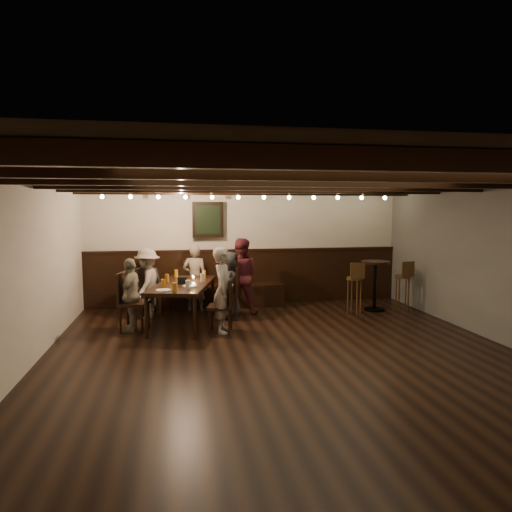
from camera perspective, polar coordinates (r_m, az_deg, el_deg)
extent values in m
plane|color=black|center=(6.32, 3.78, -12.29)|extent=(7.00, 7.00, 0.00)
plane|color=black|center=(6.02, 3.94, 9.96)|extent=(7.00, 7.00, 0.00)
plane|color=beige|center=(9.47, -1.22, 1.26)|extent=(6.50, 0.00, 6.50)
plane|color=#565653|center=(7.53, 28.65, -0.71)|extent=(0.00, 7.00, 7.00)
plane|color=beige|center=(6.15, -27.01, -1.97)|extent=(0.00, 7.00, 7.00)
cube|color=black|center=(9.51, -1.17, -2.67)|extent=(6.50, 0.08, 1.10)
cube|color=black|center=(9.22, -5.85, -5.02)|extent=(3.00, 0.45, 0.45)
cube|color=black|center=(9.26, -6.04, 4.52)|extent=(0.62, 0.12, 0.72)
cube|color=black|center=(9.19, -6.02, 4.51)|extent=(0.50, 0.02, 0.58)
cube|color=black|center=(3.28, 16.47, 11.48)|extent=(6.50, 0.10, 0.16)
cube|color=black|center=(4.35, 9.55, 10.23)|extent=(6.50, 0.10, 0.16)
cube|color=black|center=(5.45, 5.42, 9.41)|extent=(6.50, 0.10, 0.16)
cube|color=black|center=(6.58, 2.70, 8.84)|extent=(6.50, 0.10, 0.16)
cube|color=black|center=(7.71, 0.79, 8.43)|extent=(6.50, 0.10, 0.16)
cube|color=black|center=(8.85, -0.63, 8.12)|extent=(6.50, 0.10, 0.16)
sphere|color=#FFE099|center=(8.81, -18.69, 7.03)|extent=(0.07, 0.07, 0.07)
sphere|color=#FFE099|center=(8.71, -9.64, 7.28)|extent=(0.07, 0.07, 0.07)
sphere|color=#FFE099|center=(8.83, -0.61, 7.34)|extent=(0.07, 0.07, 0.07)
sphere|color=#FFE099|center=(9.16, 7.98, 7.24)|extent=(0.07, 0.07, 0.07)
sphere|color=#FFE099|center=(9.67, 15.81, 7.00)|extent=(0.07, 0.07, 0.07)
cube|color=black|center=(7.87, -9.12, -3.59)|extent=(1.27, 2.04, 0.06)
cylinder|color=black|center=(7.18, -13.53, -7.50)|extent=(0.06, 0.06, 0.65)
cylinder|color=black|center=(8.87, -10.17, -4.86)|extent=(0.06, 0.06, 0.65)
cylinder|color=black|center=(7.01, -7.68, -7.72)|extent=(0.06, 0.06, 0.65)
cylinder|color=black|center=(8.72, -5.43, -4.97)|extent=(0.06, 0.06, 0.65)
cube|color=black|center=(8.51, -13.05, -4.66)|extent=(0.50, 0.50, 0.05)
cube|color=black|center=(8.53, -14.31, -2.96)|extent=(0.13, 0.41, 0.46)
cube|color=black|center=(7.67, -14.96, -5.73)|extent=(0.52, 0.52, 0.05)
cube|color=black|center=(7.68, -16.42, -3.74)|extent=(0.14, 0.43, 0.48)
cube|color=black|center=(8.23, -3.63, -4.79)|extent=(0.52, 0.52, 0.05)
cube|color=black|center=(8.16, -2.29, -3.01)|extent=(0.14, 0.43, 0.47)
cube|color=black|center=(7.36, -4.49, -6.37)|extent=(0.48, 0.48, 0.05)
cube|color=black|center=(7.29, -3.11, -4.56)|extent=(0.13, 0.39, 0.43)
imported|color=#252628|center=(8.97, -13.49, -3.07)|extent=(0.65, 0.50, 1.19)
imported|color=gray|center=(8.89, -7.65, -2.71)|extent=(0.53, 0.41, 1.29)
imported|color=maroon|center=(8.60, -1.95, -2.50)|extent=(0.80, 0.69, 1.42)
imported|color=gray|center=(8.49, -13.41, -3.31)|extent=(0.65, 0.90, 1.27)
imported|color=gray|center=(7.66, -15.35, -4.67)|extent=(0.44, 0.74, 1.19)
imported|color=#232325|center=(8.19, -3.29, -3.68)|extent=(0.51, 0.67, 1.21)
imported|color=#9F9387|center=(7.30, -4.12, -4.28)|extent=(0.43, 0.56, 1.37)
cylinder|color=#BF7219|center=(8.59, -9.95, -2.14)|extent=(0.07, 0.07, 0.14)
cylinder|color=#BF7219|center=(8.43, -6.52, -2.23)|extent=(0.07, 0.07, 0.14)
cylinder|color=#BF7219|center=(8.02, -11.07, -2.74)|extent=(0.07, 0.07, 0.14)
cylinder|color=silver|center=(7.99, -6.72, -2.70)|extent=(0.07, 0.07, 0.14)
cylinder|color=#BF7219|center=(7.47, -11.53, -3.38)|extent=(0.07, 0.07, 0.14)
cylinder|color=silver|center=(7.28, -8.53, -3.57)|extent=(0.07, 0.07, 0.14)
cylinder|color=#BF7219|center=(7.07, -10.14, -3.88)|extent=(0.07, 0.07, 0.14)
cylinder|color=white|center=(7.23, -11.49, -4.20)|extent=(0.24, 0.24, 0.01)
cylinder|color=white|center=(7.53, -8.28, -3.73)|extent=(0.24, 0.24, 0.01)
cube|color=black|center=(7.80, -9.21, -3.01)|extent=(0.15, 0.10, 0.12)
cylinder|color=beige|center=(8.12, -7.84, -2.89)|extent=(0.05, 0.05, 0.05)
cylinder|color=black|center=(9.24, 14.56, -6.47)|extent=(0.40, 0.40, 0.04)
cylinder|color=black|center=(9.16, 14.64, -3.69)|extent=(0.06, 0.06, 0.91)
cylinder|color=black|center=(9.09, 14.72, -0.75)|extent=(0.55, 0.55, 0.05)
cylinder|color=#3D2713|center=(8.75, 12.24, -2.75)|extent=(0.31, 0.31, 0.05)
cube|color=#3D2713|center=(8.59, 12.57, -1.82)|extent=(0.27, 0.04, 0.29)
cylinder|color=#3D2713|center=(9.22, 17.89, -2.47)|extent=(0.31, 0.31, 0.05)
cube|color=#3D2713|center=(9.08, 18.48, -1.57)|extent=(0.27, 0.07, 0.29)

